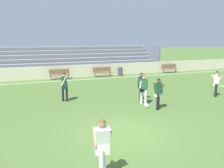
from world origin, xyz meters
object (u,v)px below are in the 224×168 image
(trash_bin, at_px, (120,72))
(player_dark_wide_right, at_px, (141,84))
(player_dark_pressing_high, at_px, (65,84))
(soccer_ball, at_px, (147,106))
(player_dark_dropping_back, at_px, (144,87))
(bench_centre_sideline, at_px, (102,71))
(player_dark_deep_cover, at_px, (158,91))
(bleacher_stand, at_px, (35,60))
(player_white_on_ball, at_px, (217,81))
(player_white_challenging, at_px, (102,144))
(bench_far_left, at_px, (169,68))
(bench_near_wall_gap, at_px, (59,73))

(trash_bin, relative_size, player_dark_wide_right, 0.50)
(player_dark_pressing_high, bearing_deg, soccer_ball, -38.12)
(player_dark_dropping_back, bearing_deg, bench_centre_sideline, 83.61)
(trash_bin, height_order, player_dark_pressing_high, player_dark_pressing_high)
(bench_centre_sideline, height_order, player_dark_deep_cover, player_dark_deep_cover)
(trash_bin, xyz_separation_m, player_dark_pressing_high, (-6.97, -7.96, 0.59))
(player_dark_pressing_high, xyz_separation_m, player_dark_wide_right, (4.29, -1.37, -0.02))
(soccer_ball, bearing_deg, trash_bin, 73.72)
(trash_bin, xyz_separation_m, soccer_ball, (-3.19, -10.92, -0.30))
(bleacher_stand, xyz_separation_m, player_white_on_ball, (9.88, -14.03, -0.50))
(bench_centre_sideline, xyz_separation_m, player_dark_pressing_high, (-5.10, -7.97, 0.45))
(bleacher_stand, relative_size, player_white_on_ball, 16.57)
(trash_bin, relative_size, player_white_challenging, 0.50)
(bench_far_left, bearing_deg, bench_near_wall_gap, 180.00)
(player_dark_dropping_back, relative_size, player_dark_wide_right, 0.99)
(bench_near_wall_gap, height_order, bench_centre_sideline, same)
(bleacher_stand, bearing_deg, bench_far_left, -15.55)
(bench_centre_sideline, bearing_deg, player_dark_wide_right, -94.99)
(player_dark_dropping_back, relative_size, player_white_challenging, 1.00)
(bench_centre_sideline, xyz_separation_m, player_white_challenging, (-5.70, -16.29, 0.41))
(bench_centre_sideline, height_order, trash_bin, bench_centre_sideline)
(bleacher_stand, relative_size, player_dark_deep_cover, 16.56)
(player_dark_pressing_high, bearing_deg, bench_near_wall_gap, 82.69)
(player_dark_wide_right, relative_size, soccer_ball, 7.46)
(player_white_on_ball, xyz_separation_m, player_dark_wide_right, (-4.85, 0.93, 0.02))
(bleacher_stand, relative_size, bench_near_wall_gap, 14.87)
(trash_bin, height_order, player_white_challenging, player_white_challenging)
(trash_bin, relative_size, player_dark_deep_cover, 0.51)
(bleacher_stand, height_order, bench_near_wall_gap, bleacher_stand)
(bench_far_left, relative_size, player_white_on_ball, 1.11)
(bench_near_wall_gap, relative_size, player_dark_dropping_back, 1.11)
(player_white_challenging, height_order, player_dark_pressing_high, player_dark_pressing_high)
(bench_near_wall_gap, xyz_separation_m, bench_far_left, (11.74, 0.00, 0.00))
(player_dark_dropping_back, height_order, player_dark_pressing_high, player_dark_pressing_high)
(bench_centre_sideline, bearing_deg, player_white_challenging, -109.27)
(bench_far_left, relative_size, player_white_challenging, 1.11)
(bleacher_stand, xyz_separation_m, player_dark_deep_cover, (4.90, -15.15, -0.50))
(trash_bin, xyz_separation_m, player_dark_wide_right, (-2.68, -9.33, 0.56))
(bench_far_left, xyz_separation_m, player_dark_pressing_high, (-12.76, -7.97, 0.45))
(bench_near_wall_gap, relative_size, player_white_on_ball, 1.11)
(player_dark_wide_right, distance_m, soccer_ball, 1.88)
(player_dark_deep_cover, height_order, player_dark_pressing_high, player_dark_pressing_high)
(bench_far_left, relative_size, player_dark_pressing_high, 1.07)
(bench_near_wall_gap, relative_size, player_dark_deep_cover, 1.11)
(bench_centre_sideline, xyz_separation_m, player_white_on_ball, (4.03, -10.27, 0.41))
(bench_centre_sideline, height_order, player_dark_pressing_high, player_dark_pressing_high)
(player_dark_wide_right, bearing_deg, bleacher_stand, 111.01)
(player_dark_wide_right, xyz_separation_m, soccer_ball, (-0.51, -1.60, -0.86))
(trash_bin, height_order, player_dark_wide_right, player_dark_wide_right)
(player_dark_deep_cover, relative_size, soccer_ball, 7.34)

